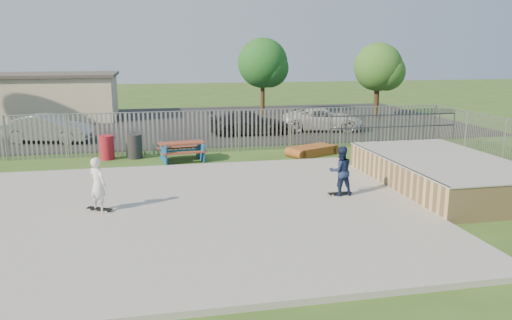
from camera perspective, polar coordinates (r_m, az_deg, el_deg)
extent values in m
plane|color=#33571E|center=(15.13, -9.64, -6.19)|extent=(120.00, 120.00, 0.00)
cube|color=#A2A29C|center=(15.10, -9.65, -5.92)|extent=(15.00, 12.00, 0.15)
cube|color=tan|center=(18.77, 20.52, -1.48)|extent=(4.00, 7.00, 1.05)
cube|color=#9E9E99|center=(18.65, 20.64, 0.15)|extent=(4.05, 7.05, 0.04)
cylinder|color=#383A3F|center=(17.67, 15.21, -0.10)|extent=(0.06, 7.00, 0.06)
cube|color=brown|center=(22.14, -8.48, 1.93)|extent=(2.04, 1.01, 0.07)
cube|color=brown|center=(21.57, -8.13, 0.81)|extent=(1.98, 0.55, 0.05)
cube|color=brown|center=(22.83, -8.77, 1.44)|extent=(1.98, 0.55, 0.05)
cube|color=#155190|center=(22.22, -8.45, 0.94)|extent=(1.92, 1.73, 0.80)
cube|color=brown|center=(23.33, 6.45, 1.07)|extent=(2.34, 1.83, 0.42)
cylinder|color=maroon|center=(23.21, -16.69, 1.38)|extent=(0.64, 0.64, 1.07)
cylinder|color=#242426|center=(23.11, -13.69, 1.52)|extent=(0.65, 0.65, 1.09)
cube|color=black|center=(33.69, -11.00, 4.09)|extent=(40.00, 18.00, 0.02)
imported|color=#A3A3A8|center=(28.45, -22.64, 3.35)|extent=(4.69, 2.59, 1.46)
imported|color=black|center=(28.76, -0.83, 4.28)|extent=(4.62, 1.90, 1.34)
imported|color=silver|center=(30.44, 7.66, 4.62)|extent=(5.19, 3.21, 1.34)
cube|color=beige|center=(38.24, -23.35, 6.53)|extent=(10.00, 6.00, 3.00)
cube|color=#4C4742|center=(38.14, -23.56, 8.92)|extent=(10.40, 6.40, 0.20)
cylinder|color=#46341C|center=(37.74, 0.76, 7.70)|extent=(0.32, 0.32, 3.29)
sphere|color=#1D541E|center=(37.62, 0.77, 11.04)|extent=(3.69, 3.69, 3.69)
cylinder|color=#3E2D19|center=(37.51, 13.61, 7.16)|extent=(0.37, 0.37, 3.08)
sphere|color=#316121|center=(37.39, 13.78, 10.30)|extent=(3.45, 3.45, 3.45)
cube|color=black|center=(16.59, 9.55, -3.72)|extent=(0.81, 0.23, 0.02)
cube|color=black|center=(15.49, -17.46, -5.31)|extent=(0.79, 0.58, 0.02)
imported|color=#162345|center=(16.40, 9.65, -1.24)|extent=(0.80, 0.64, 1.61)
imported|color=white|center=(15.29, -17.64, -2.67)|extent=(0.70, 0.67, 1.61)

